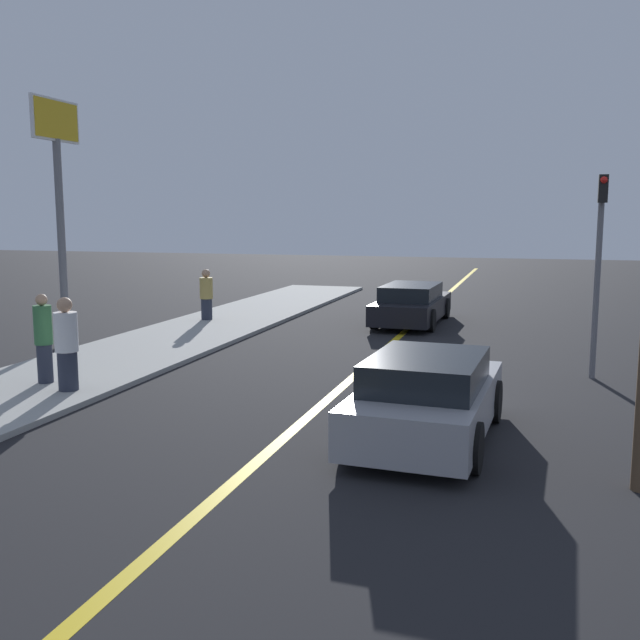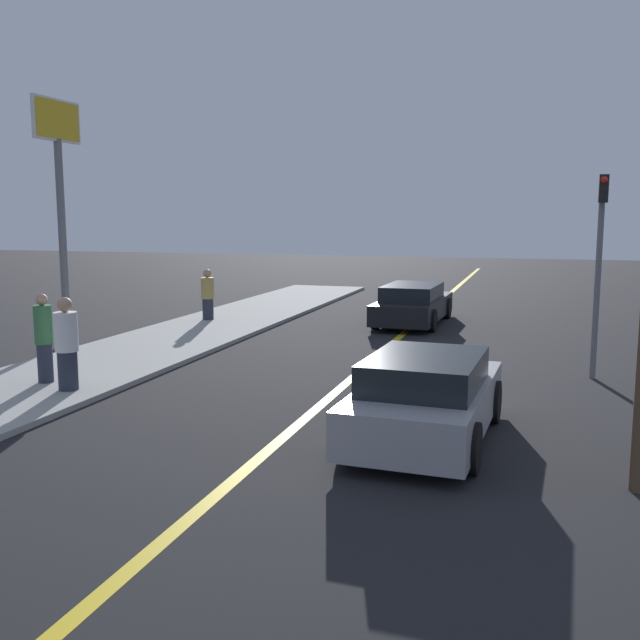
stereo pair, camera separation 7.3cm
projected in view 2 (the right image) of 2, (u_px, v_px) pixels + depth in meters
name	position (u px, v px, depth m)	size (l,w,h in m)	color
road_center_line	(379.00, 355.00, 17.28)	(0.20, 60.00, 0.01)	gold
sidewalk_left	(141.00, 351.00, 17.56)	(3.40, 33.14, 0.11)	#9E9E99
car_near_right_lane	(426.00, 398.00, 10.63)	(2.07, 4.11, 1.32)	#9E9EA3
car_ahead_center	(413.00, 304.00, 22.20)	(1.99, 4.76, 1.25)	black
pedestrian_near_curb	(67.00, 344.00, 13.26)	(0.43, 0.43, 1.75)	#282D3D
pedestrian_mid_group	(44.00, 338.00, 13.88)	(0.35, 0.35, 1.75)	#282D3D
pedestrian_far_standing	(208.00, 295.00, 22.37)	(0.41, 0.41, 1.59)	#282D3D
traffic_light	(599.00, 256.00, 14.38)	(0.18, 0.40, 4.15)	slate
roadside_sign	(59.00, 168.00, 18.06)	(0.20, 1.80, 6.25)	slate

